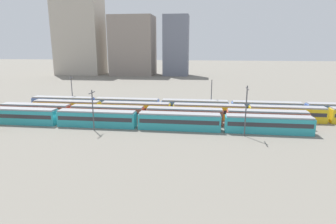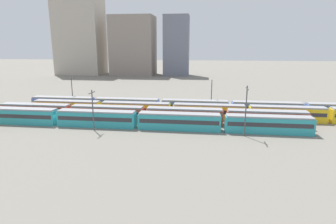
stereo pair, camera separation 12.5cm
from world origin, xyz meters
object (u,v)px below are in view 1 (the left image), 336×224
(catenary_pole_0, at_px, (246,109))
(train_track_3, at_px, (195,107))
(train_track_0, at_px, (137,120))
(catenary_pole_2, at_px, (93,108))
(catenary_pole_3, at_px, (72,90))
(train_track_2, at_px, (209,111))
(catenary_pole_1, at_px, (211,94))
(train_track_1, at_px, (145,114))

(catenary_pole_0, bearing_deg, train_track_3, 120.52)
(train_track_0, bearing_deg, catenary_pole_2, -160.87)
(train_track_0, bearing_deg, catenary_pole_3, 142.63)
(train_track_2, relative_size, train_track_3, 1.00)
(train_track_2, relative_size, catenary_pole_1, 10.44)
(train_track_3, distance_m, catenary_pole_1, 6.23)
(catenary_pole_1, bearing_deg, catenary_pole_0, -73.37)
(train_track_0, bearing_deg, train_track_2, 33.05)
(train_track_0, distance_m, catenary_pole_1, 25.18)
(train_track_0, height_order, catenary_pole_1, catenary_pole_1)
(train_track_0, distance_m, catenary_pole_0, 23.62)
(train_track_2, relative_size, catenary_pole_3, 9.79)
(train_track_2, distance_m, train_track_3, 6.44)
(train_track_2, xyz_separation_m, catenary_pole_2, (-24.95, -13.51, 3.10))
(train_track_1, distance_m, catenary_pole_3, 28.32)
(train_track_0, relative_size, catenary_pole_3, 7.81)
(train_track_1, height_order, catenary_pole_1, catenary_pole_1)
(train_track_1, relative_size, train_track_2, 0.80)
(catenary_pole_2, bearing_deg, train_track_3, 41.49)
(train_track_1, xyz_separation_m, catenary_pole_1, (15.97, 13.40, 3.11))
(train_track_3, xyz_separation_m, catenary_pole_1, (4.50, 3.00, 3.11))
(train_track_1, height_order, train_track_2, same)
(catenary_pole_2, xyz_separation_m, catenary_pole_3, (-15.14, 21.51, 0.32))
(catenary_pole_0, height_order, catenary_pole_1, catenary_pole_0)
(catenary_pole_2, bearing_deg, catenary_pole_1, 40.23)
(train_track_0, height_order, catenary_pole_3, catenary_pole_3)
(train_track_1, height_order, catenary_pole_2, catenary_pole_2)
(catenary_pole_3, bearing_deg, catenary_pole_1, 0.27)
(catenary_pole_1, bearing_deg, train_track_3, -146.33)
(train_track_3, relative_size, catenary_pole_2, 10.45)
(train_track_2, height_order, catenary_pole_3, catenary_pole_3)
(train_track_2, xyz_separation_m, catenary_pole_1, (0.71, 8.20, 3.11))
(train_track_1, distance_m, catenary_pole_0, 24.14)
(train_track_2, distance_m, catenary_pole_0, 15.60)
(catenary_pole_3, bearing_deg, train_track_1, -28.01)
(train_track_1, bearing_deg, train_track_0, -97.89)
(train_track_1, distance_m, train_track_3, 15.49)
(train_track_3, bearing_deg, catenary_pole_3, 175.58)
(train_track_0, height_order, catenary_pole_2, catenary_pole_2)
(train_track_2, distance_m, catenary_pole_3, 41.02)
(train_track_1, relative_size, catenary_pole_3, 7.81)
(catenary_pole_2, bearing_deg, train_track_2, 28.44)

